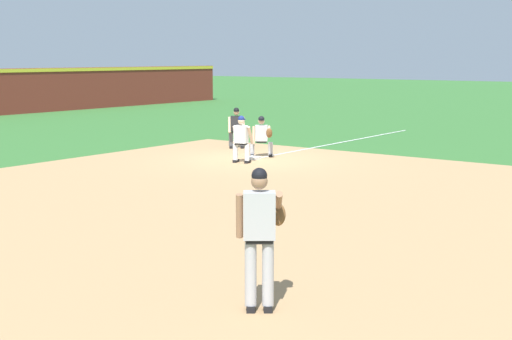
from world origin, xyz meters
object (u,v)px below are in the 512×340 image
object	(u,v)px
first_baseman	(262,135)
umpire	(236,126)
baserunner	(241,137)
baseball	(258,205)
pitcher	(261,230)
first_base_bag	(253,158)

from	to	relation	value
first_baseman	umpire	size ratio (longest dim) A/B	0.92
baserunner	first_baseman	bearing A→B (deg)	10.20
baseball	pitcher	bearing A→B (deg)	-143.31
baserunner	baseball	bearing A→B (deg)	-139.25
baseball	first_baseman	xyz separation A→B (m)	(6.40, 4.54, 0.69)
first_base_bag	baseball	bearing A→B (deg)	-142.45
first_base_bag	first_baseman	xyz separation A→B (m)	(0.59, 0.07, 0.69)
baseball	pitcher	world-z (taller)	pitcher
first_base_bag	umpire	xyz separation A→B (m)	(1.89, 2.14, 0.75)
baseball	umpire	bearing A→B (deg)	40.65
first_base_bag	umpire	world-z (taller)	umpire
first_base_bag	baseball	distance (m)	7.33
first_base_bag	pitcher	xyz separation A→B (m)	(-10.95, -8.30, 1.01)
first_base_bag	baserunner	world-z (taller)	baserunner
baseball	baserunner	bearing A→B (deg)	40.75
pitcher	baserunner	world-z (taller)	pitcher
baseball	baserunner	xyz separation A→B (m)	(4.97, 4.28, 0.76)
baserunner	umpire	size ratio (longest dim) A/B	1.00
first_baseman	baseball	bearing A→B (deg)	-144.64
pitcher	umpire	world-z (taller)	pitcher
first_base_bag	umpire	size ratio (longest dim) A/B	0.26
pitcher	first_baseman	xyz separation A→B (m)	(11.54, 8.37, -0.33)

